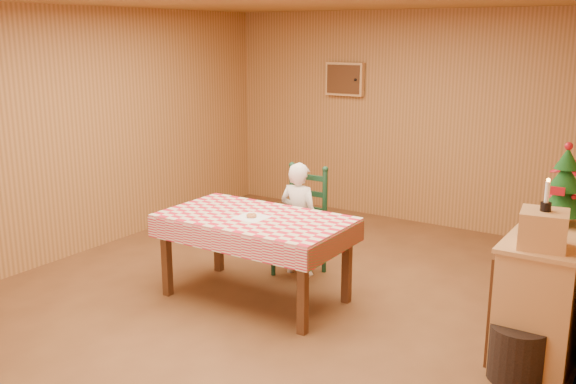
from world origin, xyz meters
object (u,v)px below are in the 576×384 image
object	(u,v)px
dining_table	(255,225)
ladder_chair	(302,224)
christmas_tree	(564,187)
seated_child	(299,219)
crate	(543,229)
storage_bin	(518,353)
shelf_unit	(546,292)

from	to	relation	value
dining_table	ladder_chair	size ratio (longest dim) A/B	1.53
dining_table	christmas_tree	size ratio (longest dim) A/B	2.67
seated_child	crate	size ratio (longest dim) A/B	3.75
ladder_chair	seated_child	world-z (taller)	seated_child
dining_table	christmas_tree	xyz separation A→B (m)	(2.38, 0.64, 0.52)
storage_bin	dining_table	bearing A→B (deg)	176.22
crate	storage_bin	xyz separation A→B (m)	(-0.06, -0.14, -0.86)
ladder_chair	storage_bin	xyz separation A→B (m)	(2.32, -0.94, -0.31)
seated_child	shelf_unit	world-z (taller)	seated_child
shelf_unit	crate	xyz separation A→B (m)	(0.01, -0.40, 0.59)
seated_child	crate	distance (m)	2.54
dining_table	seated_child	world-z (taller)	seated_child
dining_table	seated_child	distance (m)	0.74
christmas_tree	crate	bearing A→B (deg)	-90.00
shelf_unit	storage_bin	world-z (taller)	shelf_unit
crate	storage_bin	size ratio (longest dim) A/B	0.77
dining_table	seated_child	xyz separation A→B (m)	(0.00, 0.73, -0.13)
seated_child	dining_table	bearing A→B (deg)	90.00
ladder_chair	seated_child	bearing A→B (deg)	-90.00
shelf_unit	storage_bin	bearing A→B (deg)	-95.46
ladder_chair	christmas_tree	distance (m)	2.48
dining_table	ladder_chair	xyz separation A→B (m)	(0.00, 0.79, -0.18)
christmas_tree	storage_bin	distance (m)	1.29
ladder_chair	storage_bin	world-z (taller)	ladder_chair
dining_table	storage_bin	bearing A→B (deg)	-3.78
dining_table	shelf_unit	distance (m)	2.41
seated_child	shelf_unit	xyz separation A→B (m)	(2.37, -0.34, -0.10)
seated_child	christmas_tree	bearing A→B (deg)	177.76
seated_child	shelf_unit	distance (m)	2.39
storage_bin	ladder_chair	bearing A→B (deg)	157.91
ladder_chair	christmas_tree	world-z (taller)	christmas_tree
christmas_tree	ladder_chair	bearing A→B (deg)	176.39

